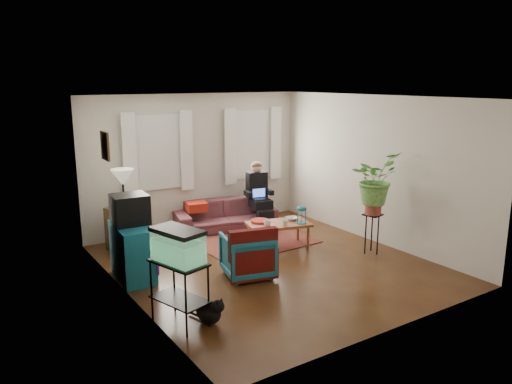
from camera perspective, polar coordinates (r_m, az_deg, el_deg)
floor at (r=7.96m, az=1.59°, el=-8.28°), size 4.50×5.00×0.01m
ceiling at (r=7.43m, az=1.72°, el=10.77°), size 4.50×5.00×0.01m
wall_back at (r=9.71m, az=-6.80°, el=3.45°), size 4.50×0.01×2.60m
wall_front at (r=5.78m, az=15.96°, el=-3.41°), size 4.50×0.01×2.60m
wall_left at (r=6.60m, az=-14.61°, el=-1.32°), size 0.01×5.00×2.60m
wall_right at (r=9.04m, az=13.46°, el=2.49°), size 0.01×5.00×2.60m
window_left at (r=9.34m, az=-11.20°, el=4.47°), size 1.08×0.04×1.38m
window_right at (r=10.27m, az=-0.51°, el=5.46°), size 1.08×0.04×1.38m
curtains_left at (r=9.26m, az=-11.01°, el=4.42°), size 1.36×0.06×1.50m
curtains_right at (r=10.20m, az=-0.27°, el=5.41°), size 1.36×0.06×1.50m
picture_frame at (r=7.29m, az=-16.80°, el=5.06°), size 0.04×0.32×0.40m
area_rug at (r=9.07m, az=-0.46°, el=-5.55°), size 2.06×1.68×0.01m
sofa at (r=9.68m, az=-3.58°, el=-2.09°), size 2.06×1.14×0.76m
seated_person at (r=9.86m, az=0.28°, el=-0.59°), size 0.60×0.68×1.16m
side_table at (r=8.82m, az=-14.68°, el=-4.07°), size 0.61×0.61×0.74m
table_lamp at (r=8.65m, az=-14.94°, el=0.27°), size 0.46×0.46×0.67m
dresser at (r=7.51m, az=-13.92°, el=-6.68°), size 0.51×0.93×0.81m
crt_tv at (r=7.42m, az=-14.23°, el=-1.92°), size 0.53×0.48×0.43m
aquarium_stand at (r=6.09m, az=-8.72°, el=-11.33°), size 0.57×0.78×0.78m
aquarium at (r=5.87m, az=-8.91°, el=-6.01°), size 0.51×0.71×0.41m
black_cat at (r=6.14m, az=-5.46°, el=-13.22°), size 0.37×0.47×0.35m
armchair at (r=7.41m, az=-0.98°, el=-7.00°), size 0.82×0.79×0.71m
serape_throw at (r=7.11m, az=-0.28°, el=-6.59°), size 0.73×0.33×0.59m
coffee_table at (r=8.69m, az=2.58°, el=-4.93°), size 1.17×0.83×0.44m
cup_a at (r=8.44m, az=1.30°, el=-3.56°), size 0.15×0.15×0.09m
cup_b at (r=8.47m, az=3.32°, el=-3.53°), size 0.12×0.12×0.09m
bowl at (r=8.81m, az=4.13°, el=-3.04°), size 0.25×0.25×0.05m
snack_tray at (r=8.65m, az=0.46°, el=-3.34°), size 0.40×0.40×0.04m
birdcage at (r=8.59m, az=5.23°, el=-2.58°), size 0.21×0.21×0.31m
plant_stand at (r=8.57m, az=13.09°, el=-4.66°), size 0.35×0.35×0.68m
potted_plant at (r=8.37m, az=13.36°, el=0.62°), size 0.91×0.83×0.86m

